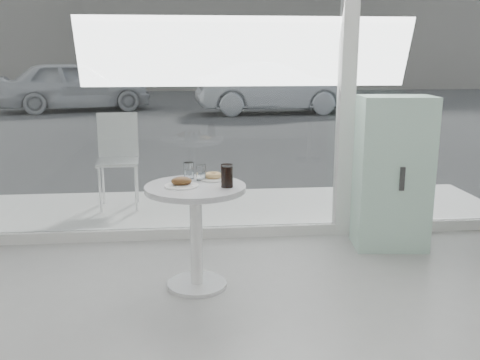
{
  "coord_description": "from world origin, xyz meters",
  "views": [
    {
      "loc": [
        -0.54,
        -1.79,
        1.67
      ],
      "look_at": [
        -0.2,
        1.7,
        0.85
      ],
      "focal_mm": 40.0,
      "sensor_mm": 36.0,
      "label": 1
    }
  ],
  "objects": [
    {
      "name": "main_table",
      "position": [
        -0.5,
        1.9,
        0.55
      ],
      "size": [
        0.72,
        0.72,
        0.77
      ],
      "color": "white",
      "rests_on": "ground"
    },
    {
      "name": "plate_fritter",
      "position": [
        -0.59,
        1.88,
        0.8
      ],
      "size": [
        0.24,
        0.24,
        0.07
      ],
      "color": "white",
      "rests_on": "main_table"
    },
    {
      "name": "far_building",
      "position": [
        0.0,
        25.0,
        4.0
      ],
      "size": [
        40.0,
        2.0,
        8.0
      ],
      "primitive_type": "cube",
      "color": "gray",
      "rests_on": "ground"
    },
    {
      "name": "water_tumbler_b",
      "position": [
        -0.45,
        2.06,
        0.82
      ],
      "size": [
        0.07,
        0.07,
        0.12
      ],
      "color": "white",
      "rests_on": "main_table"
    },
    {
      "name": "patio_deck",
      "position": [
        0.0,
        3.8,
        0.03
      ],
      "size": [
        5.6,
        1.6,
        0.05
      ],
      "primitive_type": "cube",
      "color": "white",
      "rests_on": "ground"
    },
    {
      "name": "cola_glass",
      "position": [
        -0.28,
        1.83,
        0.85
      ],
      "size": [
        0.08,
        0.08,
        0.16
      ],
      "color": "white",
      "rests_on": "main_table"
    },
    {
      "name": "street",
      "position": [
        0.0,
        16.0,
        -0.0
      ],
      "size": [
        40.0,
        24.0,
        0.0
      ],
      "primitive_type": "cube",
      "color": "#363636",
      "rests_on": "ground"
    },
    {
      "name": "storefront",
      "position": [
        0.07,
        3.0,
        1.71
      ],
      "size": [
        5.0,
        0.14,
        3.0
      ],
      "color": "silver",
      "rests_on": "ground"
    },
    {
      "name": "car_silver",
      "position": [
        1.95,
        13.7,
        0.74
      ],
      "size": [
        4.56,
        1.85,
        1.47
      ],
      "primitive_type": "imported",
      "rotation": [
        0.0,
        0.0,
        1.64
      ],
      "color": "#AFB3B7",
      "rests_on": "street"
    },
    {
      "name": "water_tumbler_a",
      "position": [
        -0.54,
        2.12,
        0.82
      ],
      "size": [
        0.08,
        0.08,
        0.12
      ],
      "color": "white",
      "rests_on": "main_table"
    },
    {
      "name": "patio_chair",
      "position": [
        -1.31,
        4.03,
        0.62
      ],
      "size": [
        0.46,
        0.46,
        1.01
      ],
      "rotation": [
        0.0,
        0.0,
        0.06
      ],
      "color": "white",
      "rests_on": "patio_deck"
    },
    {
      "name": "car_white",
      "position": [
        -3.94,
        15.08,
        0.76
      ],
      "size": [
        4.79,
        2.95,
        1.52
      ],
      "primitive_type": "imported",
      "rotation": [
        0.0,
        0.0,
        1.85
      ],
      "color": "silver",
      "rests_on": "street"
    },
    {
      "name": "plate_donut",
      "position": [
        -0.36,
        2.07,
        0.79
      ],
      "size": [
        0.22,
        0.22,
        0.05
      ],
      "color": "white",
      "rests_on": "main_table"
    },
    {
      "name": "mint_cabinet",
      "position": [
        1.22,
        2.6,
        0.67
      ],
      "size": [
        0.66,
        0.47,
        1.34
      ],
      "rotation": [
        0.0,
        0.0,
        -0.11
      ],
      "color": "#A2CEB6",
      "rests_on": "ground"
    }
  ]
}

